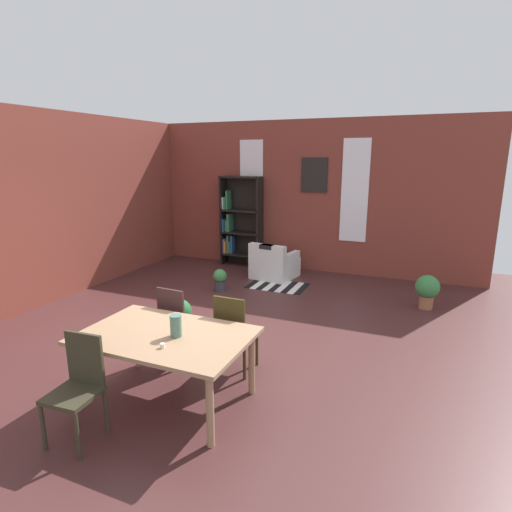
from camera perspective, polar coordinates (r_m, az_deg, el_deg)
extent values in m
plane|color=#472525|center=(5.68, -6.81, -12.09)|extent=(10.89, 10.89, 0.00)
cube|color=brown|center=(9.09, 6.31, 8.21)|extent=(7.60, 0.12, 3.22)
cube|color=brown|center=(7.45, -30.39, 5.26)|extent=(0.12, 9.37, 3.22)
cube|color=white|center=(9.40, -0.63, 9.45)|extent=(0.55, 0.02, 2.09)
cube|color=white|center=(8.75, 13.55, 8.77)|extent=(0.55, 0.02, 2.09)
cube|color=#9D7858|center=(4.27, -12.45, -10.76)|extent=(1.69, 1.10, 0.04)
cylinder|color=#9D7858|center=(4.58, -23.47, -14.96)|extent=(0.07, 0.07, 0.69)
cylinder|color=#9D7858|center=(3.76, -6.40, -20.53)|extent=(0.07, 0.07, 0.69)
cylinder|color=#9D7858|center=(5.16, -16.23, -11.04)|extent=(0.07, 0.07, 0.69)
cylinder|color=#9D7858|center=(4.45, -0.60, -14.64)|extent=(0.07, 0.07, 0.69)
cylinder|color=#4C7266|center=(4.15, -11.06, -9.48)|extent=(0.12, 0.12, 0.22)
cylinder|color=silver|center=(3.97, -12.86, -12.04)|extent=(0.04, 0.04, 0.04)
cube|color=#362F14|center=(4.87, -2.70, -10.72)|extent=(0.40, 0.40, 0.04)
cube|color=#362F14|center=(4.62, -3.74, -8.75)|extent=(0.38, 0.03, 0.50)
cylinder|color=#362F14|center=(5.05, 0.12, -12.71)|extent=(0.04, 0.04, 0.43)
cylinder|color=#362F14|center=(5.18, -3.63, -12.00)|extent=(0.04, 0.04, 0.43)
cylinder|color=#362F14|center=(4.76, -1.61, -14.48)|extent=(0.04, 0.04, 0.43)
cylinder|color=#362F14|center=(4.90, -5.56, -13.65)|extent=(0.04, 0.04, 0.43)
cube|color=#372221|center=(5.21, -10.36, -9.22)|extent=(0.43, 0.43, 0.04)
cube|color=#372221|center=(4.99, -11.77, -7.28)|extent=(0.38, 0.06, 0.50)
cylinder|color=#372221|center=(5.34, -7.50, -11.28)|extent=(0.04, 0.04, 0.43)
cylinder|color=#372221|center=(5.54, -10.63, -10.48)|extent=(0.04, 0.04, 0.43)
cylinder|color=#372221|center=(5.08, -9.83, -12.75)|extent=(0.04, 0.04, 0.43)
cylinder|color=#372221|center=(5.29, -13.04, -11.82)|extent=(0.04, 0.04, 0.43)
cube|color=#322F1F|center=(4.06, -24.09, -17.23)|extent=(0.43, 0.43, 0.04)
cube|color=#322F1F|center=(4.06, -22.65, -13.07)|extent=(0.38, 0.06, 0.50)
cylinder|color=#322F1F|center=(4.19, -27.45, -20.36)|extent=(0.04, 0.04, 0.43)
cylinder|color=#322F1F|center=(3.97, -23.54, -21.97)|extent=(0.04, 0.04, 0.43)
cylinder|color=#322F1F|center=(4.40, -23.95, -18.25)|extent=(0.04, 0.04, 0.43)
cylinder|color=#322F1F|center=(4.19, -20.08, -19.60)|extent=(0.04, 0.04, 0.43)
cube|color=black|center=(9.56, -4.53, 4.93)|extent=(0.04, 0.34, 2.04)
cube|color=black|center=(9.19, 0.51, 4.61)|extent=(0.04, 0.34, 2.04)
cube|color=black|center=(9.51, -1.64, 4.92)|extent=(0.95, 0.01, 2.04)
cube|color=black|center=(9.51, -2.02, 0.23)|extent=(0.91, 0.34, 0.04)
cube|color=#8C4C8C|center=(9.65, -4.27, 1.51)|extent=(0.03, 0.22, 0.33)
cube|color=orange|center=(9.63, -4.04, 1.36)|extent=(0.04, 0.26, 0.28)
cube|color=#33724C|center=(9.60, -3.75, 1.71)|extent=(0.04, 0.20, 0.41)
cube|color=#33724C|center=(9.59, -3.51, 1.30)|extent=(0.04, 0.20, 0.28)
cube|color=#284C8C|center=(9.56, -3.25, 1.67)|extent=(0.04, 0.18, 0.41)
cube|color=black|center=(9.41, -2.05, 3.25)|extent=(0.91, 0.34, 0.04)
cube|color=#284C8C|center=(9.56, -4.30, 4.36)|extent=(0.04, 0.26, 0.28)
cube|color=#33724C|center=(9.53, -3.97, 4.24)|extent=(0.05, 0.20, 0.25)
cube|color=#33724C|center=(9.49, -3.62, 4.67)|extent=(0.05, 0.26, 0.40)
cube|color=black|center=(9.33, -2.08, 6.32)|extent=(0.91, 0.34, 0.04)
cube|color=white|center=(9.49, -4.37, 7.36)|extent=(0.04, 0.23, 0.27)
cube|color=#33724C|center=(9.47, -4.11, 7.36)|extent=(0.04, 0.26, 0.27)
cube|color=#33724C|center=(9.44, -3.83, 7.79)|extent=(0.03, 0.24, 0.42)
cube|color=black|center=(9.26, -2.12, 10.89)|extent=(0.91, 0.34, 0.04)
cube|color=silver|center=(8.57, 2.63, -1.66)|extent=(0.92, 0.92, 0.40)
cube|color=silver|center=(8.21, 1.55, 0.37)|extent=(0.82, 0.29, 0.35)
cube|color=silver|center=(8.34, 4.68, -0.16)|extent=(0.24, 0.73, 0.15)
cube|color=silver|center=(8.67, 0.70, 0.41)|extent=(0.24, 0.73, 0.15)
cube|color=black|center=(8.18, 1.56, 1.29)|extent=(0.30, 0.21, 0.08)
cylinder|color=#333338|center=(6.09, -10.57, -9.58)|extent=(0.23, 0.23, 0.16)
sphere|color=#235B2D|center=(6.01, -10.66, -7.60)|extent=(0.37, 0.37, 0.37)
cylinder|color=#333338|center=(7.76, -5.01, -4.14)|extent=(0.22, 0.22, 0.19)
sphere|color=#387F42|center=(7.71, -5.04, -2.75)|extent=(0.25, 0.25, 0.25)
cylinder|color=#9E6042|center=(7.41, 22.52, -5.92)|extent=(0.22, 0.22, 0.22)
sphere|color=#387F42|center=(7.33, 22.71, -3.97)|extent=(0.39, 0.39, 0.39)
cube|color=black|center=(8.23, -0.30, -3.71)|extent=(0.13, 0.76, 0.01)
cube|color=white|center=(8.18, 0.51, -3.81)|extent=(0.13, 0.76, 0.01)
cube|color=black|center=(8.14, 1.33, -3.91)|extent=(0.13, 0.76, 0.01)
cube|color=white|center=(8.10, 2.16, -4.02)|extent=(0.13, 0.76, 0.01)
cube|color=black|center=(8.05, 3.00, -4.12)|extent=(0.13, 0.76, 0.01)
cube|color=white|center=(8.01, 3.85, -4.22)|extent=(0.13, 0.76, 0.01)
cube|color=black|center=(7.98, 4.70, -4.32)|extent=(0.13, 0.76, 0.01)
cube|color=white|center=(7.94, 5.56, -4.43)|extent=(0.13, 0.76, 0.01)
cube|color=black|center=(7.91, 6.43, -4.53)|extent=(0.13, 0.76, 0.01)
cube|color=black|center=(8.90, 8.10, 11.07)|extent=(0.56, 0.03, 0.72)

